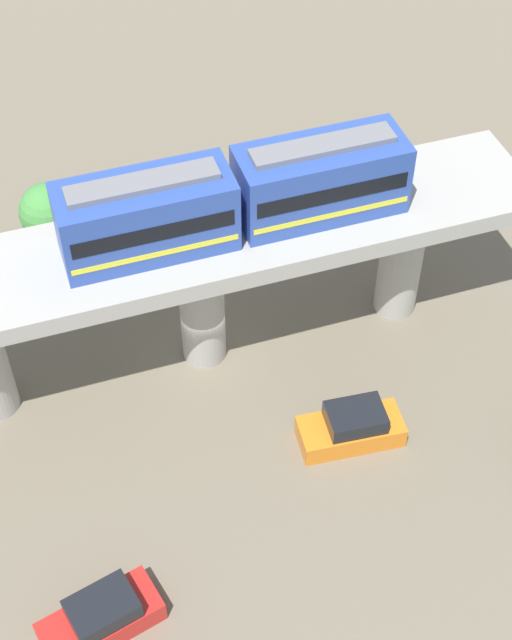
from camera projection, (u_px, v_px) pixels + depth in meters
ground_plane at (205, 352)px, 41.55m from camera, size 120.00×120.00×0.00m
viaduct at (200, 267)px, 37.68m from camera, size 5.20×28.00×6.92m
train at (235, 197)px, 35.67m from camera, size 2.64×13.55×3.24m
parked_car_orange at (352, 427)px, 37.87m from camera, size 2.17×4.34×1.76m
parked_car_red at (101, 618)px, 32.40m from camera, size 2.74×4.51×1.76m
tree_near_viaduct at (50, 213)px, 42.89m from camera, size 2.80×2.80×4.74m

